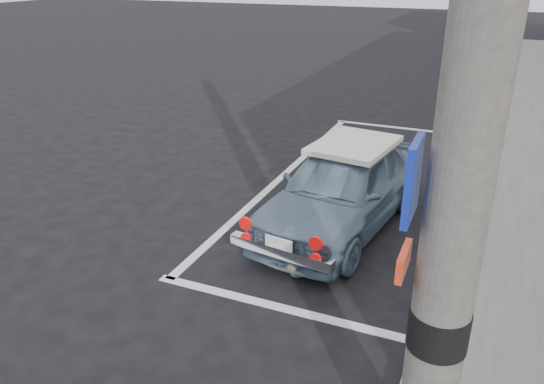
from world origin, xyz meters
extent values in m
plane|color=black|center=(0.00, 0.00, 0.00)|extent=(80.00, 80.00, 0.00)
cube|color=silver|center=(0.50, -0.50, 0.00)|extent=(3.00, 0.12, 0.01)
cube|color=silver|center=(0.50, 6.50, 0.00)|extent=(3.00, 0.12, 0.01)
cube|color=silver|center=(-0.90, 3.00, 0.00)|extent=(0.12, 7.00, 0.01)
cylinder|color=black|center=(2.05, -2.00, 1.30)|extent=(0.36, 0.36, 0.25)
cube|color=#13279B|center=(1.81, -2.00, 2.20)|extent=(0.04, 0.35, 0.45)
cube|color=red|center=(1.81, -2.00, 1.70)|extent=(0.04, 0.30, 0.15)
cube|color=white|center=(1.80, -2.00, 1.70)|extent=(0.02, 0.16, 0.08)
imported|color=slate|center=(0.49, 1.54, 0.56)|extent=(1.78, 3.44, 1.12)
cube|color=white|center=(0.54, 1.86, 1.05)|extent=(1.09, 1.37, 0.07)
cube|color=silver|center=(0.26, -0.04, 0.38)|extent=(1.26, 0.30, 0.12)
cube|color=white|center=(0.25, -0.08, 0.48)|extent=(0.33, 0.07, 0.17)
cylinder|color=red|center=(-0.18, 0.00, 0.62)|extent=(0.15, 0.06, 0.15)
cylinder|color=red|center=(0.69, -0.13, 0.62)|extent=(0.15, 0.06, 0.15)
cylinder|color=red|center=(-0.18, 0.00, 0.44)|extent=(0.12, 0.06, 0.12)
cylinder|color=red|center=(0.69, -0.13, 0.44)|extent=(0.12, 0.06, 0.12)
ellipsoid|color=#736657|center=(0.43, 0.17, 0.12)|extent=(0.33, 0.41, 0.22)
sphere|color=#736657|center=(0.38, 0.02, 0.19)|extent=(0.14, 0.14, 0.14)
cone|color=#736657|center=(0.34, 0.03, 0.26)|extent=(0.05, 0.05, 0.05)
cone|color=#736657|center=(0.41, 0.00, 0.26)|extent=(0.05, 0.05, 0.05)
cylinder|color=#736657|center=(0.54, 0.32, 0.04)|extent=(0.05, 0.23, 0.03)
camera|label=1|loc=(2.14, -4.71, 3.27)|focal=35.00mm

